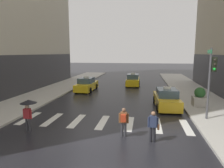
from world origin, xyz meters
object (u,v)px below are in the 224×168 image
object	(u,v)px
taxi_lead	(167,99)
taxi_third	(133,80)
pedestrian_with_umbrella	(28,107)
traffic_light_pole	(211,74)
taxi_second	(87,85)
pedestrian_with_backpack	(124,120)
pedestrian_with_handbag	(153,125)
planter_near_corner	(200,98)

from	to	relation	value
taxi_lead	taxi_third	bearing A→B (deg)	107.30
taxi_third	pedestrian_with_umbrella	world-z (taller)	pedestrian_with_umbrella
traffic_light_pole	taxi_lead	xyz separation A→B (m)	(-2.47, 3.07, -2.53)
taxi_second	pedestrian_with_backpack	distance (m)	14.24
pedestrian_with_umbrella	pedestrian_with_handbag	world-z (taller)	pedestrian_with_umbrella
pedestrian_with_backpack	taxi_lead	bearing A→B (deg)	65.89
traffic_light_pole	taxi_third	bearing A→B (deg)	112.62
taxi_second	taxi_third	distance (m)	7.36
taxi_second	pedestrian_with_backpack	bearing A→B (deg)	-65.42
traffic_light_pole	pedestrian_with_handbag	size ratio (longest dim) A/B	2.91
taxi_lead	planter_near_corner	size ratio (longest dim) A/B	2.88
taxi_lead	taxi_third	size ratio (longest dim) A/B	1.01
taxi_lead	taxi_second	xyz separation A→B (m)	(-8.90, 6.29, 0.00)
taxi_second	pedestrian_with_backpack	xyz separation A→B (m)	(5.92, -12.95, 0.25)
traffic_light_pole	taxi_third	distance (m)	15.79
traffic_light_pole	pedestrian_with_umbrella	distance (m)	11.77
traffic_light_pole	taxi_second	bearing A→B (deg)	140.55
pedestrian_with_umbrella	pedestrian_with_handbag	distance (m)	7.18
taxi_lead	pedestrian_with_backpack	xyz separation A→B (m)	(-2.98, -6.65, 0.25)
traffic_light_pole	taxi_second	xyz separation A→B (m)	(-11.37, 9.36, -2.53)
taxi_third	pedestrian_with_umbrella	xyz separation A→B (m)	(-5.03, -18.12, 0.79)
pedestrian_with_backpack	taxi_third	bearing A→B (deg)	91.74
taxi_second	taxi_third	bearing A→B (deg)	43.08
planter_near_corner	pedestrian_with_umbrella	bearing A→B (deg)	-147.66
taxi_third	pedestrian_with_handbag	xyz separation A→B (m)	(2.13, -18.35, 0.21)
pedestrian_with_backpack	planter_near_corner	bearing A→B (deg)	50.75
traffic_light_pole	planter_near_corner	size ratio (longest dim) A/B	3.00
traffic_light_pole	pedestrian_with_handbag	world-z (taller)	traffic_light_pole
pedestrian_with_handbag	pedestrian_with_backpack	bearing A→B (deg)	166.64
taxi_lead	taxi_third	world-z (taller)	same
traffic_light_pole	planter_near_corner	distance (m)	4.17
planter_near_corner	pedestrian_with_backpack	bearing A→B (deg)	-129.25
taxi_third	pedestrian_with_umbrella	bearing A→B (deg)	-105.51
pedestrian_with_handbag	traffic_light_pole	bearing A→B (deg)	45.71
taxi_third	pedestrian_with_handbag	size ratio (longest dim) A/B	2.77
traffic_light_pole	planter_near_corner	xyz separation A→B (m)	(0.27, 3.41, -2.38)
taxi_third	pedestrian_with_umbrella	distance (m)	18.82
pedestrian_with_backpack	pedestrian_with_umbrella	bearing A→B (deg)	-178.46
pedestrian_with_backpack	planter_near_corner	xyz separation A→B (m)	(5.72, 7.00, -0.10)
pedestrian_with_backpack	pedestrian_with_handbag	size ratio (longest dim) A/B	1.00
pedestrian_with_handbag	planter_near_corner	size ratio (longest dim) A/B	1.03
taxi_second	taxi_third	xyz separation A→B (m)	(5.38, 5.03, 0.00)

